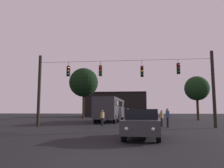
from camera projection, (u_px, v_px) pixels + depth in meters
name	position (u px, v px, depth m)	size (l,w,h in m)	color
ground_plane	(128.00, 121.00, 30.44)	(168.00, 168.00, 0.00)	black
overhead_signal_span	(122.00, 84.00, 20.03)	(15.93, 0.44, 6.65)	black
city_bus	(111.00, 107.00, 29.40)	(2.98, 11.10, 3.00)	#2D2D33
car_near_right	(143.00, 123.00, 11.73)	(2.17, 4.45, 1.52)	#2D2D33
pedestrian_crossing_left	(162.00, 117.00, 20.58)	(0.34, 0.42, 1.51)	black
pedestrian_crossing_center	(140.00, 117.00, 20.02)	(0.29, 0.39, 1.55)	black
pedestrian_crossing_right	(128.00, 116.00, 19.74)	(0.28, 0.38, 1.65)	black
pedestrian_near_bus	(168.00, 117.00, 19.33)	(0.28, 0.38, 1.65)	black
pedestrian_trailing	(102.00, 117.00, 21.31)	(0.35, 0.42, 1.52)	black
corner_building	(116.00, 105.00, 56.10)	(14.83, 8.33, 5.93)	black
tree_left_silhouette	(84.00, 83.00, 40.90)	(5.30, 5.30, 9.25)	#2D2116
tree_behind_building	(197.00, 89.00, 33.99)	(3.71, 3.71, 6.69)	#2D2116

